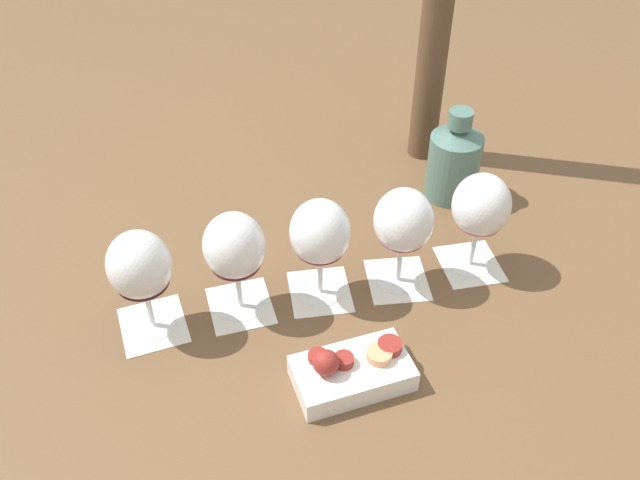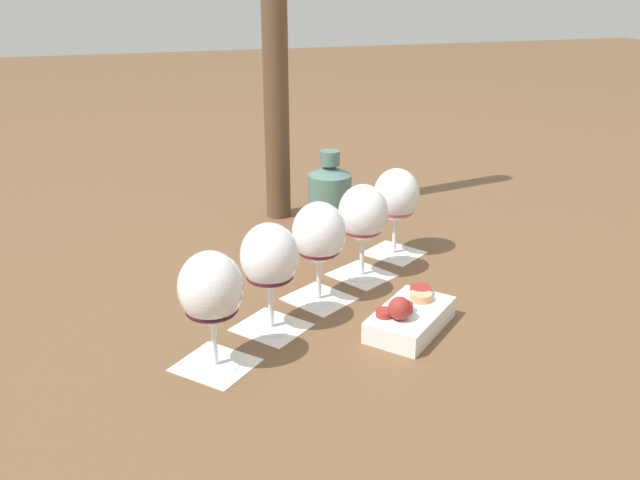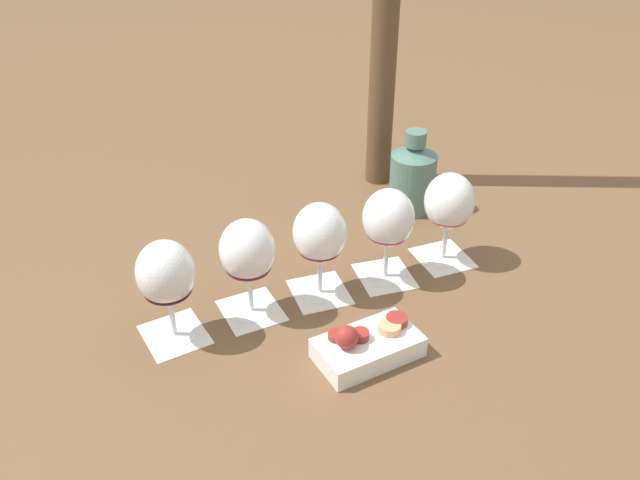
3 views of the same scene
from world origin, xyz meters
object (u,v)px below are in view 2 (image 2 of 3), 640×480
Objects in this scene: wine_glass_3 at (270,261)px; wine_glass_0 at (396,199)px; wine_glass_4 at (211,292)px; ceramic_vase at (330,195)px; wine_glass_1 at (363,217)px; wine_glass_2 at (321,237)px; snack_dish at (410,317)px.

wine_glass_0 is at bearing -143.77° from wine_glass_3.
wine_glass_4 reaches higher than ceramic_vase.
wine_glass_1 is 0.38m from wine_glass_4.
wine_glass_0 is 0.19m from ceramic_vase.
wine_glass_0 is 0.25m from wine_glass_2.
wine_glass_1 and wine_glass_2 have the same top height.
wine_glass_2 is 0.35m from ceramic_vase.
wine_glass_3 is at bearing -140.65° from wine_glass_4.
snack_dish is (0.10, 0.29, -0.09)m from wine_glass_0.
wine_glass_0 is at bearing -142.96° from wine_glass_4.
wine_glass_0 is at bearing 113.66° from ceramic_vase.
wine_glass_4 is (0.20, 0.15, 0.00)m from wine_glass_2.
wine_glass_2 and wine_glass_3 have the same top height.
wine_glass_3 is at bearing 34.30° from wine_glass_2.
snack_dish is (-0.30, -0.01, -0.09)m from wine_glass_4.
wine_glass_0 is at bearing -142.82° from wine_glass_2.
wine_glass_4 is 0.97× the size of snack_dish.
ceramic_vase is (-0.22, -0.39, -0.04)m from wine_glass_3.
wine_glass_2 is at bearing 69.28° from ceramic_vase.
wine_glass_3 is at bearing -18.87° from snack_dish.
wine_glass_2 and wine_glass_4 have the same top height.
wine_glass_3 and wine_glass_4 have the same top height.
wine_glass_2 is 0.97× the size of snack_dish.
wine_glass_3 is 0.99× the size of ceramic_vase.
wine_glass_0 and wine_glass_4 have the same top height.
ceramic_vase is at bearing -119.67° from wine_glass_3.
wine_glass_4 is 0.57m from ceramic_vase.
wine_glass_1 is 0.99× the size of ceramic_vase.
wine_glass_2 is 0.19m from snack_dish.
wine_glass_2 is 0.99× the size of ceramic_vase.
wine_glass_1 is at bearing 85.16° from ceramic_vase.
ceramic_vase is (-0.32, -0.47, -0.04)m from wine_glass_4.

